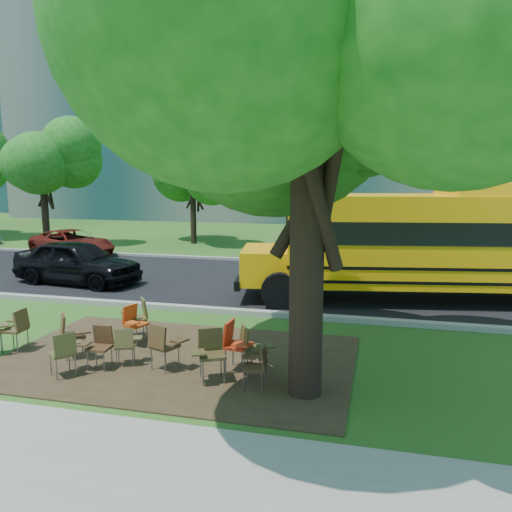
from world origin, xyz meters
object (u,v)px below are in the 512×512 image
(chair_3, at_px, (99,343))
(chair_9, at_px, (138,314))
(bg_car_red, at_px, (72,243))
(chair_1, at_px, (70,332))
(school_bus, at_px, (482,241))
(chair_8, at_px, (17,325))
(chair_10, at_px, (133,321))
(chair_4, at_px, (164,343))
(chair_2, at_px, (64,349))
(chair_5, at_px, (210,349))
(chair_12, at_px, (235,341))
(chair_11, at_px, (126,343))
(main_tree, at_px, (310,68))
(chair_7, at_px, (251,345))
(chair_6, at_px, (257,363))
(black_car, at_px, (77,262))

(chair_3, xyz_separation_m, chair_9, (-0.12, 1.83, 0.06))
(bg_car_red, bearing_deg, chair_1, -125.04)
(school_bus, height_order, chair_8, school_bus)
(chair_1, bearing_deg, chair_10, 104.58)
(chair_4, relative_size, chair_9, 0.99)
(chair_8, bearing_deg, chair_2, -121.41)
(chair_5, height_order, bg_car_red, bg_car_red)
(chair_10, xyz_separation_m, chair_12, (2.59, -0.94, 0.06))
(chair_11, bearing_deg, main_tree, -28.44)
(school_bus, height_order, chair_7, school_bus)
(chair_8, bearing_deg, chair_7, -93.08)
(chair_8, bearing_deg, chair_10, -68.47)
(chair_4, relative_size, chair_10, 1.06)
(chair_1, distance_m, chair_6, 4.02)
(chair_4, height_order, chair_10, chair_4)
(chair_3, bearing_deg, chair_8, -15.82)
(chair_1, distance_m, chair_5, 3.09)
(chair_10, bearing_deg, main_tree, 85.86)
(chair_5, distance_m, chair_9, 3.00)
(chair_11, height_order, bg_car_red, bg_car_red)
(chair_6, relative_size, black_car, 0.18)
(chair_4, bearing_deg, chair_12, 35.28)
(main_tree, height_order, black_car, main_tree)
(chair_2, bearing_deg, main_tree, -48.79)
(chair_5, xyz_separation_m, chair_9, (-2.36, 1.85, -0.02))
(main_tree, height_order, chair_10, main_tree)
(chair_7, bearing_deg, chair_3, -113.10)
(black_car, xyz_separation_m, bg_car_red, (-3.76, 5.24, -0.15))
(chair_8, bearing_deg, chair_12, -92.53)
(main_tree, height_order, chair_5, main_tree)
(school_bus, relative_size, chair_11, 16.74)
(chair_7, relative_size, black_car, 0.20)
(bg_car_red, bearing_deg, chair_8, -129.68)
(school_bus, distance_m, chair_8, 12.31)
(chair_4, xyz_separation_m, bg_car_red, (-9.84, 11.66, 0.04))
(main_tree, height_order, chair_1, main_tree)
(chair_9, xyz_separation_m, chair_10, (0.08, -0.38, -0.04))
(chair_5, height_order, chair_9, chair_5)
(chair_1, bearing_deg, chair_2, -12.43)
(chair_8, distance_m, chair_10, 2.37)
(chair_12, xyz_separation_m, black_car, (-7.38, 6.09, 0.16))
(chair_4, bearing_deg, chair_8, -163.39)
(chair_3, xyz_separation_m, chair_12, (2.55, 0.50, 0.08))
(chair_4, height_order, black_car, black_car)
(chair_5, height_order, chair_7, chair_5)
(school_bus, relative_size, chair_12, 13.43)
(chair_10, relative_size, bg_car_red, 0.20)
(school_bus, relative_size, chair_4, 14.15)
(chair_3, xyz_separation_m, chair_6, (3.15, -0.20, -0.03))
(chair_1, bearing_deg, school_bus, 88.11)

